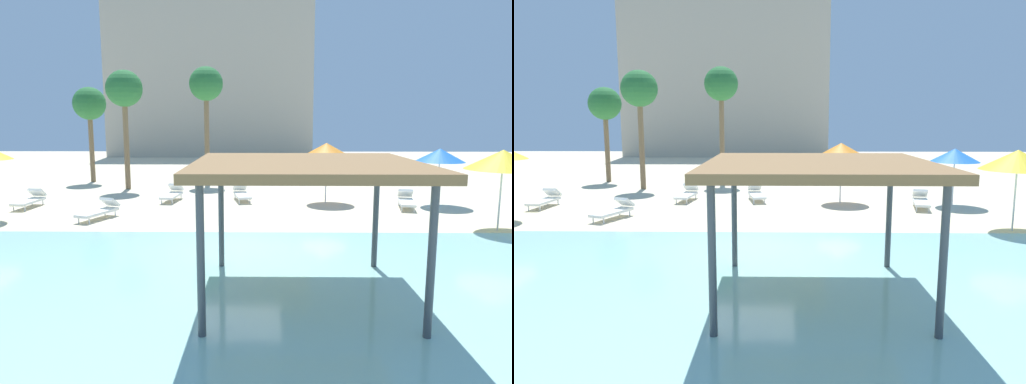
# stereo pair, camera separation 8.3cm
# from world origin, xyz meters

# --- Properties ---
(ground_plane) EXTENTS (80.00, 80.00, 0.00)m
(ground_plane) POSITION_xyz_m (0.00, 0.00, 0.00)
(ground_plane) COLOR beige
(lagoon_water) EXTENTS (44.00, 13.50, 0.04)m
(lagoon_water) POSITION_xyz_m (0.00, -5.25, 0.02)
(lagoon_water) COLOR #99D1C6
(lagoon_water) RESTS_ON ground
(shade_pavilion) EXTENTS (4.54, 4.54, 2.88)m
(shade_pavilion) POSITION_xyz_m (1.59, -3.95, 2.71)
(shade_pavilion) COLOR #42474C
(shade_pavilion) RESTS_ON ground
(beach_umbrella_blue_1) EXTENTS (2.08, 2.08, 2.47)m
(beach_umbrella_blue_1) POSITION_xyz_m (8.29, 6.60, 2.18)
(beach_umbrella_blue_1) COLOR silver
(beach_umbrella_blue_1) RESTS_ON ground
(beach_umbrella_orange_3) EXTENTS (2.06, 2.06, 2.67)m
(beach_umbrella_orange_3) POSITION_xyz_m (3.52, 7.27, 2.39)
(beach_umbrella_orange_3) COLOR silver
(beach_umbrella_orange_3) RESTS_ON ground
(beach_umbrella_yellow_4) EXTENTS (2.41, 2.41, 2.72)m
(beach_umbrella_yellow_4) POSITION_xyz_m (8.65, 2.07, 2.39)
(beach_umbrella_yellow_4) COLOR silver
(beach_umbrella_yellow_4) RESTS_ON ground
(lounge_chair_0) EXTENTS (1.23, 1.99, 0.74)m
(lounge_chair_0) POSITION_xyz_m (-5.42, 3.71, 0.33)
(lounge_chair_0) COLOR white
(lounge_chair_0) RESTS_ON ground
(lounge_chair_1) EXTENTS (0.68, 1.92, 0.74)m
(lounge_chair_1) POSITION_xyz_m (-9.20, 5.97, 0.33)
(lounge_chair_1) COLOR white
(lounge_chair_1) RESTS_ON ground
(lounge_chair_3) EXTENTS (0.97, 1.98, 0.74)m
(lounge_chair_3) POSITION_xyz_m (6.77, 6.02, 0.33)
(lounge_chair_3) COLOR white
(lounge_chair_3) RESTS_ON ground
(lounge_chair_4) EXTENTS (0.94, 1.98, 0.74)m
(lounge_chair_4) POSITION_xyz_m (-0.26, 7.72, 0.33)
(lounge_chair_4) COLOR white
(lounge_chair_4) RESTS_ON ground
(lounge_chair_5) EXTENTS (0.79, 1.95, 0.74)m
(lounge_chair_5) POSITION_xyz_m (-3.44, 7.62, 0.33)
(lounge_chair_5) COLOR white
(lounge_chair_5) RESTS_ON ground
(palm_tree_0) EXTENTS (1.90, 1.90, 6.23)m
(palm_tree_0) POSITION_xyz_m (-6.51, 11.13, 5.13)
(palm_tree_0) COLOR brown
(palm_tree_0) RESTS_ON ground
(palm_tree_1) EXTENTS (1.90, 1.90, 6.61)m
(palm_tree_1) POSITION_xyz_m (-2.48, 13.09, 5.49)
(palm_tree_1) COLOR brown
(palm_tree_1) RESTS_ON ground
(palm_tree_2) EXTENTS (1.90, 1.90, 5.56)m
(palm_tree_2) POSITION_xyz_m (-9.43, 14.00, 4.49)
(palm_tree_2) COLOR brown
(palm_tree_2) RESTS_ON ground
(hotel_block_0) EXTENTS (20.07, 9.97, 15.98)m
(hotel_block_0) POSITION_xyz_m (-4.53, 36.65, 7.99)
(hotel_block_0) COLOR #B2A893
(hotel_block_0) RESTS_ON ground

